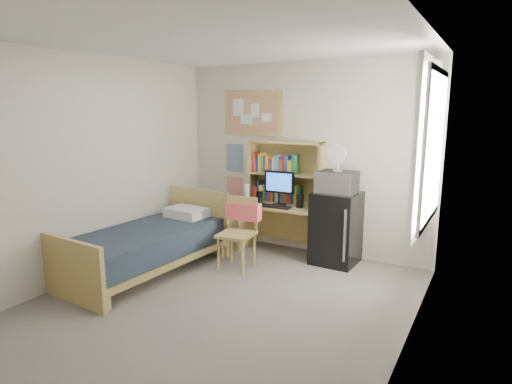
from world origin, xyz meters
The scene contains 25 objects.
floor centered at (0.00, 0.00, -0.01)m, with size 3.60×4.20×0.02m, color gray.
ceiling centered at (0.00, 0.00, 2.60)m, with size 3.60×4.20×0.02m, color white.
wall_back centered at (0.00, 2.10, 1.30)m, with size 3.60×0.04×2.60m, color silver.
wall_left centered at (-1.80, 0.00, 1.30)m, with size 0.04×4.20×2.60m, color silver.
wall_right centered at (1.80, 0.00, 1.30)m, with size 0.04×4.20×2.60m, color silver.
window_unit centered at (1.75, 1.20, 1.60)m, with size 0.10×1.40×1.70m, color white.
curtain_left centered at (1.72, 0.80, 1.60)m, with size 0.04×0.55×1.70m, color silver.
curtain_right centered at (1.72, 1.60, 1.60)m, with size 0.04×0.55×1.70m, color silver.
bulletin_board centered at (-0.78, 2.08, 1.92)m, with size 0.94×0.03×0.64m, color tan.
poster_wave centered at (-1.10, 2.09, 1.25)m, with size 0.30×0.01×0.42m, color #245292.
poster_japan centered at (-1.10, 2.09, 0.78)m, with size 0.28×0.01×0.36m, color red.
desk centered at (-0.17, 1.80, 0.34)m, with size 1.10×0.55×0.69m, color tan.
desk_chair centered at (-0.38, 0.98, 0.45)m, with size 0.45×0.45×0.90m, color tan.
mini_fridge centered at (0.62, 1.81, 0.47)m, with size 0.55×0.55×0.93m, color black.
bed centered at (-1.28, 0.33, 0.27)m, with size 0.98×1.96×0.54m, color #1B2531.
hutch centered at (-0.18, 1.95, 1.12)m, with size 1.05×0.27×0.86m, color tan.
monitor centered at (-0.17, 1.74, 0.91)m, with size 0.42×0.03×0.45m, color black.
keyboard centered at (-0.17, 1.60, 0.70)m, with size 0.44×0.14×0.02m, color black.
speaker_left centered at (-0.47, 1.73, 0.77)m, with size 0.07×0.07×0.17m, color black.
speaker_right centered at (0.13, 1.75, 0.78)m, with size 0.07×0.07×0.18m, color black.
water_bottle centered at (-0.65, 1.68, 0.82)m, with size 0.08×0.08×0.26m, color white.
hoodie centered at (-0.40, 1.18, 0.70)m, with size 0.46×0.14×0.22m, color #FF6163.
microwave centered at (0.62, 1.79, 1.07)m, with size 0.47×0.36×0.27m, color silver.
desk_fan centered at (0.62, 1.79, 1.36)m, with size 0.24×0.24×0.30m, color white.
pillow centered at (-1.24, 1.08, 0.60)m, with size 0.53×0.37×0.13m, color white.
Camera 1 is at (2.34, -3.33, 1.97)m, focal length 30.00 mm.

